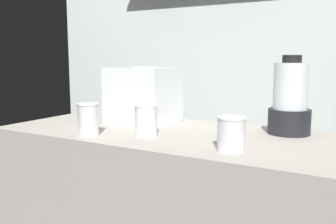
# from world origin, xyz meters

# --- Properties ---
(back_wall_unit) EXTENTS (2.60, 0.24, 2.50)m
(back_wall_unit) POSITION_xyz_m (-0.01, 0.77, 1.26)
(back_wall_unit) COLOR silver
(back_wall_unit) RESTS_ON ground_plane
(carrot_display_bin) EXTENTS (0.29, 0.25, 0.26)m
(carrot_display_bin) POSITION_xyz_m (-0.21, 0.12, 0.98)
(carrot_display_bin) COLOR white
(carrot_display_bin) RESTS_ON counter
(blender_pitcher) EXTENTS (0.17, 0.17, 0.31)m
(blender_pitcher) POSITION_xyz_m (0.45, 0.20, 1.03)
(blender_pitcher) COLOR black
(blender_pitcher) RESTS_ON counter
(juice_cup_beet_far_left) EXTENTS (0.08, 0.08, 0.13)m
(juice_cup_beet_far_left) POSITION_xyz_m (-0.22, -0.23, 0.96)
(juice_cup_beet_far_left) COLOR white
(juice_cup_beet_far_left) RESTS_ON counter
(juice_cup_mango_left) EXTENTS (0.09, 0.09, 0.12)m
(juice_cup_mango_left) POSITION_xyz_m (-0.02, -0.13, 0.95)
(juice_cup_mango_left) COLOR white
(juice_cup_mango_left) RESTS_ON counter
(juice_cup_mango_middle) EXTENTS (0.09, 0.09, 0.11)m
(juice_cup_mango_middle) POSITION_xyz_m (0.35, -0.19, 0.95)
(juice_cup_mango_middle) COLOR white
(juice_cup_mango_middle) RESTS_ON counter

